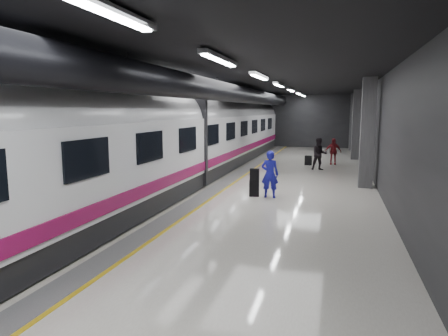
% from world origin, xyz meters
% --- Properties ---
extents(ground, '(40.00, 40.00, 0.00)m').
position_xyz_m(ground, '(0.00, 0.00, 0.00)').
color(ground, silver).
rests_on(ground, ground).
extents(platform_hall, '(10.02, 40.02, 4.51)m').
position_xyz_m(platform_hall, '(-0.29, 0.96, 3.54)').
color(platform_hall, black).
rests_on(platform_hall, ground).
extents(train, '(3.05, 38.00, 4.05)m').
position_xyz_m(train, '(-3.25, -0.00, 2.07)').
color(train, black).
rests_on(train, ground).
extents(traveler_main, '(0.63, 0.42, 1.73)m').
position_xyz_m(traveler_main, '(1.05, -1.08, 0.87)').
color(traveler_main, '#1A1FC9').
rests_on(traveler_main, ground).
extents(suitcase_main, '(0.41, 0.31, 0.60)m').
position_xyz_m(suitcase_main, '(0.45, -1.02, 0.30)').
color(suitcase_main, black).
rests_on(suitcase_main, ground).
extents(shoulder_bag, '(0.35, 0.20, 0.45)m').
position_xyz_m(shoulder_bag, '(0.47, -1.05, 0.82)').
color(shoulder_bag, black).
rests_on(shoulder_bag, suitcase_main).
extents(traveler_far_a, '(0.98, 0.85, 1.73)m').
position_xyz_m(traveler_far_a, '(2.48, 6.39, 0.86)').
color(traveler_far_a, black).
rests_on(traveler_far_a, ground).
extents(traveler_far_b, '(0.92, 0.41, 1.55)m').
position_xyz_m(traveler_far_b, '(3.17, 8.99, 0.78)').
color(traveler_far_b, maroon).
rests_on(traveler_far_b, ground).
extents(suitcase_far, '(0.41, 0.30, 0.56)m').
position_xyz_m(suitcase_far, '(1.79, 8.25, 0.28)').
color(suitcase_far, black).
rests_on(suitcase_far, ground).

